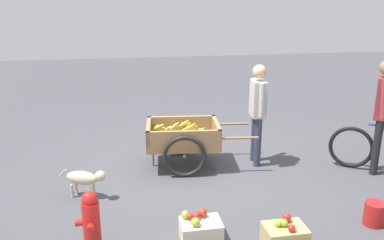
{
  "coord_description": "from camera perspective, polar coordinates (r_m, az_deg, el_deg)",
  "views": [
    {
      "loc": [
        1.1,
        5.66,
        2.53
      ],
      "look_at": [
        0.09,
        -0.04,
        0.75
      ],
      "focal_mm": 37.5,
      "sensor_mm": 36.0,
      "label": 1
    }
  ],
  "objects": [
    {
      "name": "cyclist_person",
      "position": [
        6.4,
        25.45,
        1.81
      ],
      "size": [
        0.36,
        0.49,
        1.7
      ],
      "color": "black",
      "rests_on": "ground"
    },
    {
      "name": "vendor_person",
      "position": [
        6.2,
        9.33,
        1.97
      ],
      "size": [
        0.23,
        0.57,
        1.57
      ],
      "color": "#333851",
      "rests_on": "ground"
    },
    {
      "name": "fire_hydrant",
      "position": [
        4.35,
        -14.15,
        -13.81
      ],
      "size": [
        0.25,
        0.25,
        0.67
      ],
      "color": "red",
      "rests_on": "ground"
    },
    {
      "name": "plastic_bucket",
      "position": [
        5.19,
        24.5,
        -12.03
      ],
      "size": [
        0.23,
        0.23,
        0.28
      ],
      "primitive_type": "cylinder",
      "color": "#B21E1E",
      "rests_on": "ground"
    },
    {
      "name": "dog",
      "position": [
        5.45,
        -15.02,
        -8.01
      ],
      "size": [
        0.62,
        0.36,
        0.4
      ],
      "color": "beige",
      "rests_on": "ground"
    },
    {
      "name": "fruit_cart",
      "position": [
        6.19,
        -1.31,
        -2.68
      ],
      "size": [
        1.72,
        1.0,
        0.73
      ],
      "color": "#937047",
      "rests_on": "ground"
    },
    {
      "name": "apple_crate",
      "position": [
        4.49,
        1.18,
        -15.25
      ],
      "size": [
        0.44,
        0.32,
        0.32
      ],
      "color": "beige",
      "rests_on": "ground"
    },
    {
      "name": "mixed_fruit_crate",
      "position": [
        4.52,
        13.05,
        -15.62
      ],
      "size": [
        0.44,
        0.32,
        0.32
      ],
      "color": "tan",
      "rests_on": "ground"
    },
    {
      "name": "ground_plane",
      "position": [
        6.3,
        0.87,
        -6.59
      ],
      "size": [
        24.0,
        24.0,
        0.0
      ],
      "primitive_type": "plane",
      "color": "#47474C"
    }
  ]
}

